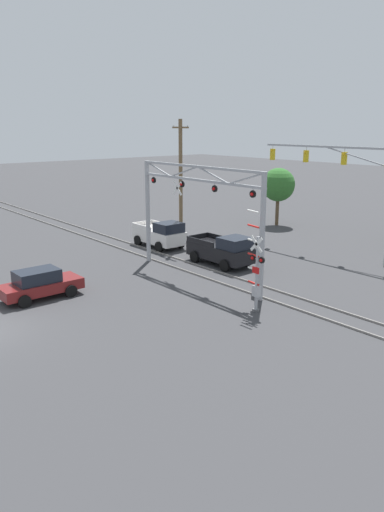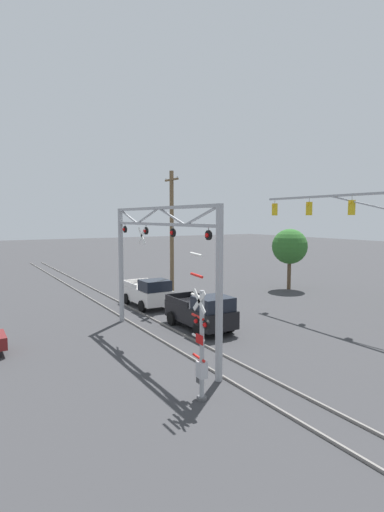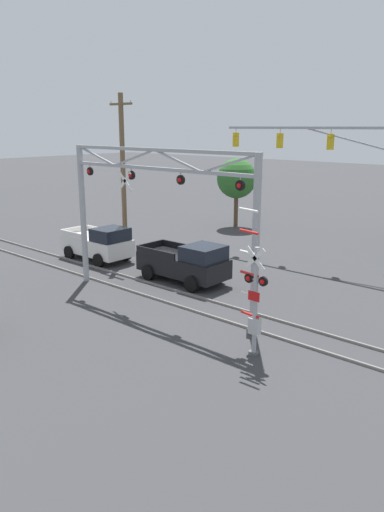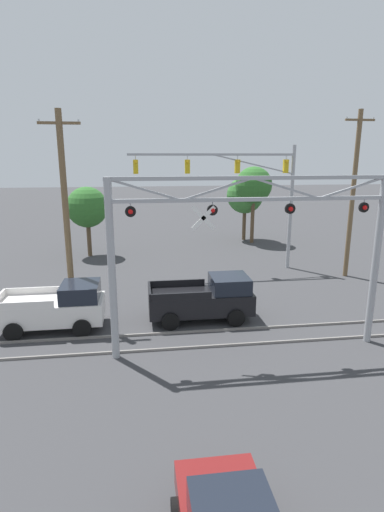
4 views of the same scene
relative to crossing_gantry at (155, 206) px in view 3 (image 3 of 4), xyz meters
name	(u,v)px [view 3 (image 3 of 4)]	position (x,y,z in m)	size (l,w,h in m)	color
rail_track_near	(162,301)	(0.01, 0.28, -4.26)	(80.00, 0.08, 0.10)	gray
rail_track_far	(184,293)	(0.01, 1.72, -4.26)	(80.00, 0.08, 0.10)	gray
crossing_gantry	(155,206)	(0.00, 0.00, 0.00)	(10.43, 0.30, 6.70)	#9EA0A5
crossing_signal_mast	(254,302)	(6.04, -1.40, -2.43)	(1.18, 0.35, 5.00)	#9EA0A5
traffic_signal_span	(346,163)	(3.18, 11.11, 1.32)	(10.63, 0.39, 8.07)	#9EA0A5
pickup_truck_lead	(186,263)	(-1.13, 3.16, -3.32)	(4.73, 2.22, 2.03)	black
pickup_truck_following	(99,243)	(-7.71, 2.95, -3.32)	(4.42, 2.22, 2.03)	silver
utility_pole_left	(123,175)	(-7.30, 4.59, 0.51)	(1.80, 0.28, 9.36)	brown
background_tree_beyond_span	(237,179)	(-7.80, 16.27, -0.63)	(3.01, 3.01, 5.21)	brown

